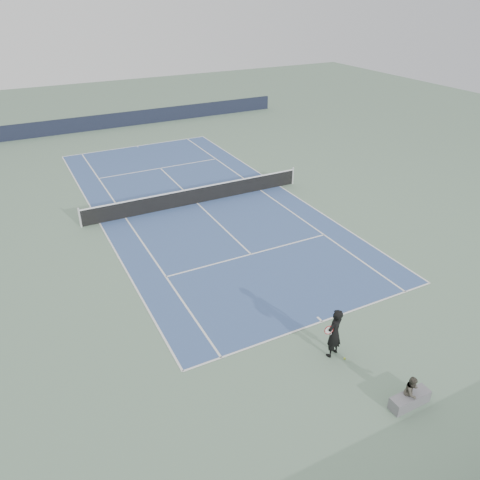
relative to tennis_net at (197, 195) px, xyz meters
name	(u,v)px	position (x,y,z in m)	size (l,w,h in m)	color
ground	(197,203)	(0.00, 0.00, -0.50)	(80.00, 80.00, 0.00)	slate
court_surface	(197,203)	(0.00, 0.00, -0.50)	(10.97, 23.77, 0.01)	#395388
tennis_net	(197,195)	(0.00, 0.00, 0.00)	(12.90, 0.10, 1.07)	silver
windscreen_far	(116,120)	(0.00, 17.88, 0.10)	(30.00, 0.25, 1.20)	black
tennis_player	(334,333)	(-0.74, -13.43, 0.41)	(0.86, 0.69, 1.83)	black
tennis_ball	(345,358)	(-0.50, -13.82, -0.47)	(0.07, 0.07, 0.07)	#CEE92F
spectator_bench	(411,396)	(-0.03, -16.22, -0.13)	(1.35, 0.67, 1.11)	slate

